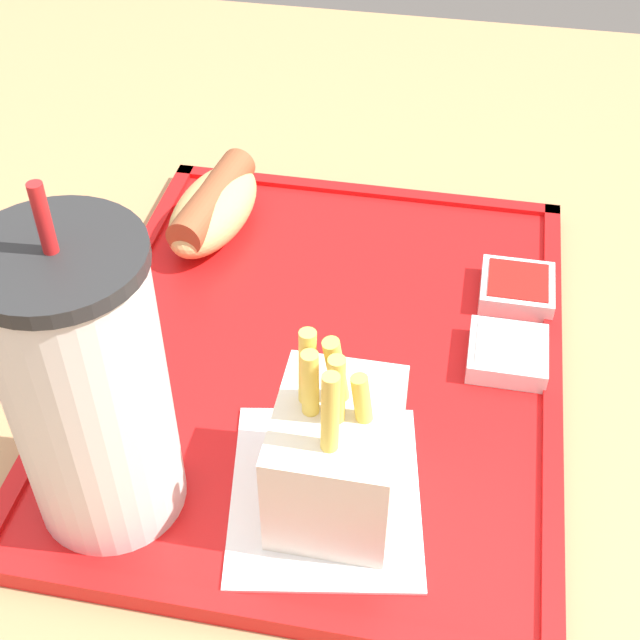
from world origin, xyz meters
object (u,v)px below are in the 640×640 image
Objects in this scene: sauce_cup_mayo at (508,353)px; sauce_cup_ketchup at (517,287)px; fries_carton at (334,455)px; soda_cup at (87,388)px; hot_dog_far at (213,207)px.

sauce_cup_ketchup is (0.07, -0.00, 0.00)m from sauce_cup_mayo.
soda_cup is at bearing 99.07° from fries_carton.
soda_cup is 1.74× the size of fries_carton.
fries_carton reaches higher than hot_dog_far.
soda_cup reaches higher than hot_dog_far.
sauce_cup_mayo is at bearing -35.35° from fries_carton.
hot_dog_far is (0.25, 0.01, -0.07)m from soda_cup.
sauce_cup_mayo is 1.00× the size of sauce_cup_ketchup.
hot_dog_far is 2.36× the size of sauce_cup_ketchup.
sauce_cup_mayo is (0.15, -0.22, -0.08)m from soda_cup.
sauce_cup_ketchup is at bearing -98.42° from hot_dog_far.
soda_cup is 0.27m from sauce_cup_mayo.
fries_carton is 2.39× the size of sauce_cup_ketchup.
soda_cup is at bearing 134.63° from sauce_cup_ketchup.
sauce_cup_ketchup is (0.22, -0.22, -0.08)m from soda_cup.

